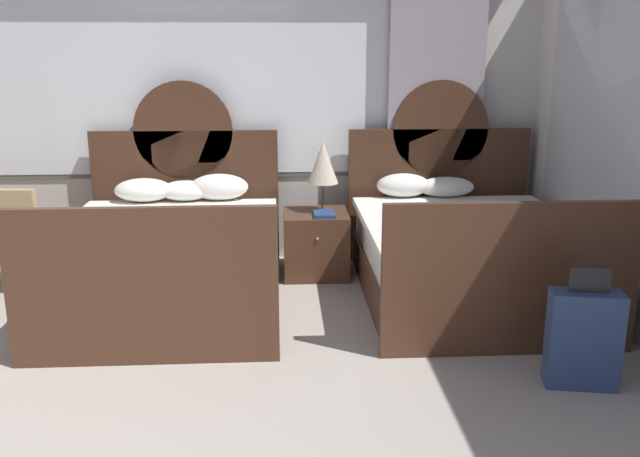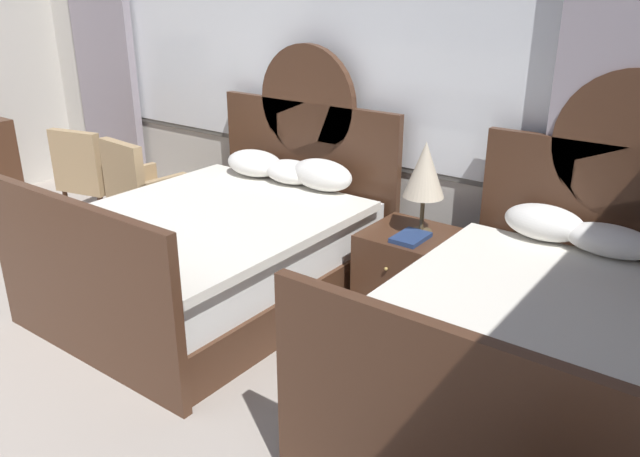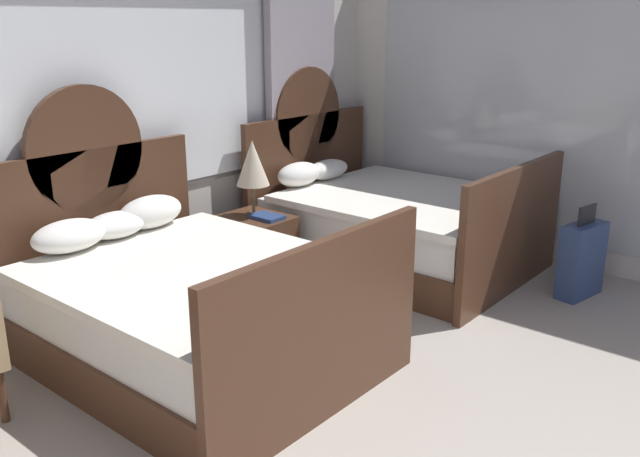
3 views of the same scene
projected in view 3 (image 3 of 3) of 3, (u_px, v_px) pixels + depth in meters
The scene contains 8 objects.
wall_back_window at pixel (51, 121), 4.53m from camera, with size 6.81×0.22×2.70m.
wall_right_mirror at pixel (570, 111), 5.70m from camera, with size 0.08×4.54×2.70m.
bed_near_window at pixel (187, 303), 4.25m from camera, with size 1.68×2.17×1.68m.
bed_near_mirror at pixel (394, 223), 5.96m from camera, with size 1.68×2.17×1.68m.
nightstand_between_beds at pixel (252, 251), 5.51m from camera, with size 0.56×0.58×0.56m.
table_lamp_on_nightstand at pixel (253, 164), 5.36m from camera, with size 0.27×0.27×0.62m.
book_on_nightstand at pixel (267, 217), 5.40m from camera, with size 0.18×0.26×0.03m.
suitcase_on_floor at pixel (582, 260), 5.25m from camera, with size 0.44×0.25×0.74m.
Camera 3 is at (-2.33, -0.35, 2.08)m, focal length 37.86 mm.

